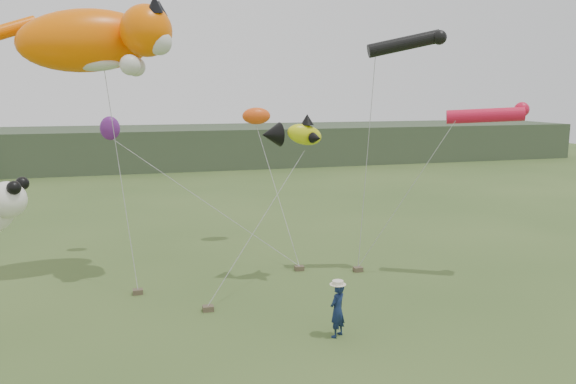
% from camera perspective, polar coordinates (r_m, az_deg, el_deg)
% --- Properties ---
extents(ground, '(120.00, 120.00, 0.00)m').
position_cam_1_polar(ground, '(18.07, 1.32, -15.07)').
color(ground, '#385123').
rests_on(ground, ground).
extents(headland, '(90.00, 13.00, 4.00)m').
position_cam_1_polar(headland, '(60.61, -14.07, 4.35)').
color(headland, '#2D3D28').
rests_on(headland, ground).
extents(festival_attendant, '(0.77, 0.73, 1.77)m').
position_cam_1_polar(festival_attendant, '(18.21, 5.04, -11.86)').
color(festival_attendant, '#122044').
rests_on(festival_attendant, ground).
extents(sandbag_anchors, '(15.13, 5.03, 0.20)m').
position_cam_1_polar(sandbag_anchors, '(22.01, -8.07, -10.16)').
color(sandbag_anchors, brown).
rests_on(sandbag_anchors, ground).
extents(cat_kite, '(7.17, 3.97, 3.11)m').
position_cam_1_polar(cat_kite, '(24.09, -18.50, 14.48)').
color(cat_kite, '#FF6600').
rests_on(cat_kite, ground).
extents(fish_kite, '(2.61, 1.70, 1.37)m').
position_cam_1_polar(fish_kite, '(22.35, 0.44, 5.93)').
color(fish_kite, '#CCD60F').
rests_on(fish_kite, ground).
extents(tube_kites, '(6.17, 3.00, 3.80)m').
position_cam_1_polar(tube_kites, '(24.04, 16.34, 10.92)').
color(tube_kites, black).
rests_on(tube_kites, ground).
extents(misc_kites, '(8.23, 0.87, 1.47)m').
position_cam_1_polar(misc_kites, '(27.95, -8.62, 7.20)').
color(misc_kites, '#F25012').
rests_on(misc_kites, ground).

